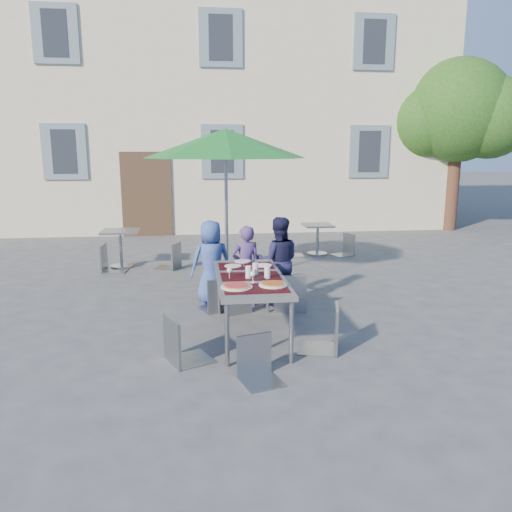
{
  "coord_description": "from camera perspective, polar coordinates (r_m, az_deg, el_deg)",
  "views": [
    {
      "loc": [
        -0.73,
        -5.92,
        2.23
      ],
      "look_at": [
        0.08,
        0.75,
        0.81
      ],
      "focal_mm": 35.0,
      "sensor_mm": 36.0,
      "label": 1
    }
  ],
  "objects": [
    {
      "name": "chair_3",
      "position": [
        5.34,
        -8.67,
        -6.37
      ],
      "size": [
        0.57,
        0.56,
        0.96
      ],
      "color": "gray",
      "rests_on": "ground"
    },
    {
      "name": "chair_5",
      "position": [
        4.92,
        0.2,
        -8.79
      ],
      "size": [
        0.46,
        0.46,
        0.84
      ],
      "color": "gray",
      "rests_on": "ground"
    },
    {
      "name": "chair_1",
      "position": [
        6.91,
        -2.24,
        -2.68
      ],
      "size": [
        0.49,
        0.49,
        0.84
      ],
      "color": "gray",
      "rests_on": "ground"
    },
    {
      "name": "bg_chair_l_1",
      "position": [
        10.73,
        3.97,
        2.7
      ],
      "size": [
        0.4,
        0.4,
        0.87
      ],
      "color": "gray",
      "rests_on": "ground"
    },
    {
      "name": "child_2",
      "position": [
        7.26,
        2.56,
        -0.61
      ],
      "size": [
        0.67,
        0.43,
        1.3
      ],
      "primitive_type": "imported",
      "rotation": [
        0.0,
        0.0,
        3.04
      ],
      "color": "#1B1B3C",
      "rests_on": "ground"
    },
    {
      "name": "chair_2",
      "position": [
        6.99,
        3.92,
        -1.52
      ],
      "size": [
        0.5,
        0.51,
        1.02
      ],
      "color": "gray",
      "rests_on": "ground"
    },
    {
      "name": "bg_chair_r_1",
      "position": [
        10.94,
        10.23,
        2.77
      ],
      "size": [
        0.51,
        0.51,
        0.89
      ],
      "color": "#8E9499",
      "rests_on": "ground"
    },
    {
      "name": "ground",
      "position": [
        6.37,
        0.08,
        -8.54
      ],
      "size": [
        90.0,
        90.0,
        0.0
      ],
      "primitive_type": "plane",
      "color": "#444447",
      "rests_on": "ground"
    },
    {
      "name": "place_settings",
      "position": [
        6.59,
        -1.08,
        -0.92
      ],
      "size": [
        0.66,
        0.49,
        0.01
      ],
      "color": "white",
      "rests_on": "dining_table"
    },
    {
      "name": "cafe_table_0",
      "position": [
        9.98,
        -15.22,
        1.51
      ],
      "size": [
        0.68,
        0.68,
        0.73
      ],
      "color": "#AAACB2",
      "rests_on": "ground"
    },
    {
      "name": "cafe_table_1",
      "position": [
        10.93,
        7.05,
        2.35
      ],
      "size": [
        0.62,
        0.62,
        0.66
      ],
      "color": "#AAACB2",
      "rests_on": "ground"
    },
    {
      "name": "bg_chair_l_0",
      "position": [
        9.68,
        -16.54,
        1.63
      ],
      "size": [
        0.48,
        0.47,
        0.98
      ],
      "color": "gray",
      "rests_on": "ground"
    },
    {
      "name": "patio_umbrella",
      "position": [
        8.26,
        -3.5,
        12.59
      ],
      "size": [
        2.66,
        2.66,
        2.58
      ],
      "color": "#AAACB2",
      "rests_on": "ground"
    },
    {
      "name": "dining_table",
      "position": [
        6.0,
        -0.66,
        -2.84
      ],
      "size": [
        0.8,
        1.85,
        0.76
      ],
      "color": "#3F3F43",
      "rests_on": "ground"
    },
    {
      "name": "pizza_near_left",
      "position": [
        5.49,
        -2.23,
        -3.47
      ],
      "size": [
        0.35,
        0.35,
        0.03
      ],
      "color": "white",
      "rests_on": "dining_table"
    },
    {
      "name": "child_0",
      "position": [
        7.38,
        -5.14,
        -0.68
      ],
      "size": [
        0.68,
        0.53,
        1.24
      ],
      "primitive_type": "imported",
      "rotation": [
        0.0,
        0.0,
        3.39
      ],
      "color": "#38509B",
      "rests_on": "ground"
    },
    {
      "name": "building",
      "position": [
        17.63,
        -4.78,
        20.48
      ],
      "size": [
        13.6,
        8.2,
        11.1
      ],
      "color": "beige",
      "rests_on": "ground"
    },
    {
      "name": "tree",
      "position": [
        15.33,
        22.22,
        14.94
      ],
      "size": [
        3.6,
        3.0,
        4.7
      ],
      "color": "#4B2E20",
      "rests_on": "ground"
    },
    {
      "name": "pizza_near_right",
      "position": [
        5.57,
        1.96,
        -3.24
      ],
      "size": [
        0.32,
        0.32,
        0.03
      ],
      "color": "white",
      "rests_on": "dining_table"
    },
    {
      "name": "chair_4",
      "position": [
        5.66,
        8.22,
        -5.07
      ],
      "size": [
        0.54,
        0.54,
        0.99
      ],
      "color": "gray",
      "rests_on": "ground"
    },
    {
      "name": "bg_chair_r_0",
      "position": [
        9.64,
        -9.7,
        1.83
      ],
      "size": [
        0.55,
        0.55,
        0.96
      ],
      "color": "gray",
      "rests_on": "ground"
    },
    {
      "name": "child_1",
      "position": [
        7.17,
        -1.18,
        -1.21
      ],
      "size": [
        0.48,
        0.36,
        1.19
      ],
      "primitive_type": "imported",
      "rotation": [
        0.0,
        0.0,
        3.33
      ],
      "color": "#4C356D",
      "rests_on": "ground"
    },
    {
      "name": "chair_0",
      "position": [
        6.99,
        -4.43,
        -2.01
      ],
      "size": [
        0.55,
        0.55,
        0.93
      ],
      "color": "gray",
      "rests_on": "ground"
    },
    {
      "name": "glassware",
      "position": [
        5.9,
        -0.25,
        -1.79
      ],
      "size": [
        0.51,
        0.41,
        0.15
      ],
      "color": "silver",
      "rests_on": "dining_table"
    }
  ]
}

